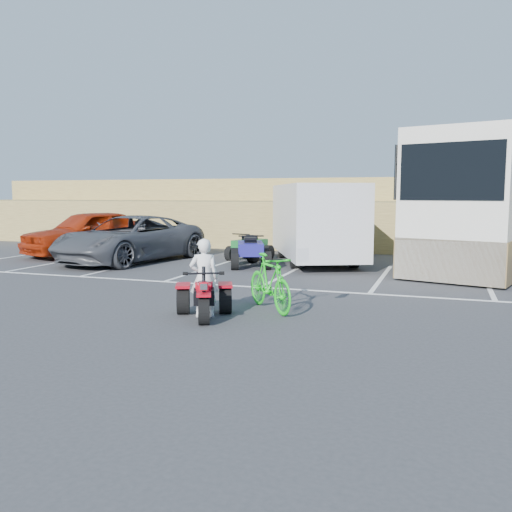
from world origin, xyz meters
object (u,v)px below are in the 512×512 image
(grey_pickup, at_px, (130,239))
(quad_atv_blue, at_px, (250,267))
(green_dirt_bike, at_px, (270,282))
(rv_motorhome, at_px, (496,212))
(rider, at_px, (204,278))
(cargo_trailer, at_px, (316,221))
(red_car, at_px, (89,233))
(quad_atv_green, at_px, (250,260))
(red_trike_atv, at_px, (204,318))

(grey_pickup, relative_size, quad_atv_blue, 3.44)
(green_dirt_bike, distance_m, quad_atv_blue, 6.43)
(green_dirt_bike, height_order, grey_pickup, grey_pickup)
(rv_motorhome, bearing_deg, rider, -102.99)
(rider, bearing_deg, grey_pickup, -73.37)
(grey_pickup, bearing_deg, quad_atv_blue, 10.24)
(cargo_trailer, bearing_deg, red_car, 159.81)
(red_car, xyz_separation_m, quad_atv_green, (6.35, 0.44, -0.86))
(red_car, relative_size, quad_atv_green, 3.35)
(green_dirt_bike, bearing_deg, red_trike_atv, -173.59)
(green_dirt_bike, distance_m, red_car, 11.91)
(green_dirt_bike, distance_m, grey_pickup, 9.13)
(red_trike_atv, xyz_separation_m, green_dirt_bike, (0.94, 1.08, 0.57))
(grey_pickup, bearing_deg, green_dirt_bike, -29.72)
(green_dirt_bike, height_order, red_car, red_car)
(cargo_trailer, xyz_separation_m, rv_motorhome, (5.74, 1.88, 0.31))
(quad_atv_blue, bearing_deg, red_trike_atv, -98.91)
(green_dirt_bike, height_order, cargo_trailer, cargo_trailer)
(red_car, relative_size, rv_motorhome, 0.44)
(grey_pickup, height_order, red_car, red_car)
(rider, height_order, rv_motorhome, rv_motorhome)
(quad_atv_blue, bearing_deg, green_dirt_bike, -88.52)
(red_trike_atv, xyz_separation_m, rv_motorhome, (5.83, 10.74, 1.74))
(rider, xyz_separation_m, red_car, (-8.51, 8.11, 0.12))
(red_car, bearing_deg, quad_atv_blue, 11.28)
(grey_pickup, relative_size, rv_motorhome, 0.50)
(grey_pickup, distance_m, cargo_trailer, 6.40)
(grey_pickup, xyz_separation_m, quad_atv_blue, (4.42, -0.04, -0.79))
(red_trike_atv, xyz_separation_m, rider, (-0.06, 0.14, 0.75))
(red_car, bearing_deg, red_trike_atv, -22.21)
(quad_atv_green, bearing_deg, cargo_trailer, 17.28)
(red_trike_atv, bearing_deg, cargo_trailer, 65.18)
(red_trike_atv, relative_size, quad_atv_green, 0.96)
(rider, relative_size, grey_pickup, 0.26)
(rider, bearing_deg, quad_atv_green, -100.00)
(green_dirt_bike, xyz_separation_m, quad_atv_green, (-3.17, 7.60, -0.57))
(rider, relative_size, rv_motorhome, 0.13)
(grey_pickup, xyz_separation_m, cargo_trailer, (6.10, 1.85, 0.64))
(red_car, distance_m, cargo_trailer, 8.70)
(rider, xyz_separation_m, grey_pickup, (-5.94, 6.87, 0.04))
(red_trike_atv, distance_m, rider, 0.76)
(quad_atv_blue, bearing_deg, red_car, 147.87)
(rider, bearing_deg, red_trike_atv, 90.00)
(red_trike_atv, distance_m, red_car, 11.93)
(rider, distance_m, quad_atv_blue, 7.04)
(grey_pickup, bearing_deg, red_car, 164.97)
(quad_atv_blue, relative_size, quad_atv_green, 1.09)
(red_trike_atv, distance_m, green_dirt_bike, 1.54)
(cargo_trailer, height_order, rv_motorhome, rv_motorhome)
(grey_pickup, height_order, rv_motorhome, rv_motorhome)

